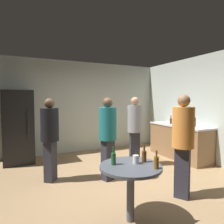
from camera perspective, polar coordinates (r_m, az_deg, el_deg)
The scene contains 17 objects.
ground_plane at distance 3.94m, azimuth 1.72°, elevation -20.75°, with size 5.20×5.20×0.10m, color #9E7C56.
wall_back at distance 6.06m, azimuth -9.70°, elevation 1.43°, with size 5.32×0.06×2.70m, color beige.
wall_side_right at distance 5.34m, azimuth 27.74°, elevation 0.77°, with size 0.06×5.20×2.70m, color beige.
refrigerator at distance 5.44m, azimuth -25.26°, elevation -3.87°, with size 0.70×0.68×1.80m.
kitchen_counter at distance 5.72m, azimuth 18.72°, elevation -7.91°, with size 0.64×1.79×0.90m.
kettle at distance 5.50m, azimuth 19.62°, elevation -2.91°, with size 0.24×0.17×0.18m.
wine_bottle_on_counter at distance 5.38m, azimuth 22.54°, elevation -2.62°, with size 0.08×0.08×0.31m.
beer_bottle_on_counter at distance 5.77m, azimuth 16.54°, elevation -2.42°, with size 0.06×0.06×0.23m.
foreground_table at distance 2.68m, azimuth 5.36°, elevation -17.14°, with size 0.80×0.80×0.73m.
beer_bottle_amber at distance 2.55m, azimuth 12.61°, elevation -13.83°, with size 0.06×0.06×0.23m.
beer_bottle_brown at distance 2.77m, azimuth 9.22°, elevation -12.34°, with size 0.06×0.06×0.23m.
beer_bottle_green at distance 2.63m, azimuth 0.45°, elevation -13.14°, with size 0.06×0.06×0.23m.
plastic_cup_white at distance 2.70m, azimuth 6.83°, elevation -13.38°, with size 0.08×0.08×0.11m, color white.
person_in_teal_shirt at distance 3.87m, azimuth -1.22°, elevation -5.84°, with size 0.43×0.43×1.61m.
person_in_black_shirt at distance 3.99m, azimuth -17.42°, elevation -5.86°, with size 0.48×0.48×1.60m.
person_in_orange_shirt at distance 3.37m, azimuth 19.72°, elevation -7.03°, with size 0.47×0.47×1.65m.
person_in_gray_shirt at distance 4.73m, azimuth 6.53°, elevation -3.95°, with size 0.43×0.43×1.64m.
Camera 1 is at (-1.64, -3.19, 1.58)m, focal length 31.83 mm.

